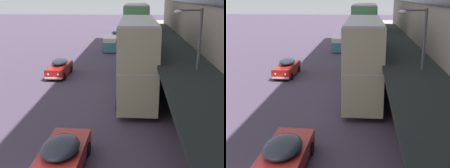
% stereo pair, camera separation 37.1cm
% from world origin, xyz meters
% --- Properties ---
extents(transit_bus_kerbside_front, '(2.88, 11.45, 3.13)m').
position_xyz_m(transit_bus_kerbside_front, '(4.36, 44.01, 1.80)').
color(transit_bus_kerbside_front, '#425C92').
rests_on(transit_bus_kerbside_front, ground).
extents(transit_bus_kerbside_rear, '(2.78, 10.72, 5.82)m').
position_xyz_m(transit_bus_kerbside_rear, '(3.71, 13.81, 3.14)').
color(transit_bus_kerbside_rear, '#B6AE86').
rests_on(transit_bus_kerbside_rear, ground).
extents(transit_bus_kerbside_far, '(2.90, 9.43, 6.54)m').
position_xyz_m(transit_bus_kerbside_far, '(3.70, 26.84, 3.52)').
color(transit_bus_kerbside_far, '#529B5B').
rests_on(transit_bus_kerbside_far, ground).
extents(sedan_far_back, '(2.06, 4.79, 1.49)m').
position_xyz_m(sedan_far_back, '(0.38, 3.04, 0.74)').
color(sedan_far_back, '#B12823').
rests_on(sedan_far_back, ground).
extents(sedan_trailing_near, '(2.02, 4.83, 1.51)m').
position_xyz_m(sedan_trailing_near, '(0.38, 45.91, 0.76)').
color(sedan_trailing_near, beige).
rests_on(sedan_trailing_near, ground).
extents(sedan_oncoming_front, '(1.83, 4.90, 1.65)m').
position_xyz_m(sedan_oncoming_front, '(-3.62, 19.76, 0.81)').
color(sedan_oncoming_front, '#A81913').
rests_on(sedan_oncoming_front, ground).
extents(vw_van, '(1.98, 4.59, 1.96)m').
position_xyz_m(vw_van, '(0.21, 34.13, 1.10)').
color(vw_van, teal).
rests_on(vw_van, ground).
extents(street_lamp, '(1.50, 0.28, 6.67)m').
position_xyz_m(street_lamp, '(6.70, 7.61, 4.05)').
color(street_lamp, '#4C4C51').
rests_on(street_lamp, sidewalk_kerb).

